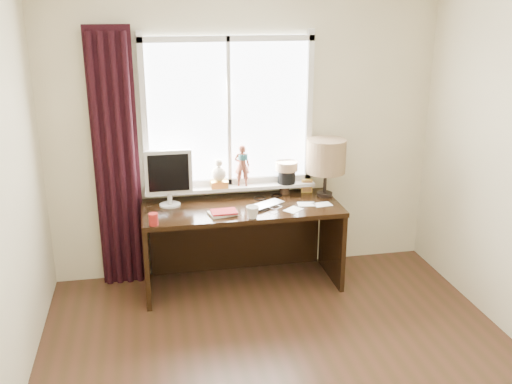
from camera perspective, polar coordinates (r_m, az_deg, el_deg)
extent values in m
cube|color=beige|center=(5.11, -1.09, 5.87)|extent=(3.50, 0.00, 2.60)
imported|color=silver|center=(4.89, 1.07, -1.29)|extent=(0.38, 0.35, 0.03)
imported|color=white|center=(4.61, -0.35, -2.00)|extent=(0.15, 0.14, 0.11)
cylinder|color=maroon|center=(4.55, -10.21, -2.70)|extent=(0.07, 0.07, 0.10)
cube|color=white|center=(5.03, -2.77, 7.97)|extent=(1.40, 0.02, 1.30)
cube|color=silver|center=(5.16, -2.62, 1.09)|extent=(1.50, 0.05, 0.05)
cube|color=silver|center=(4.93, -2.85, 15.08)|extent=(1.50, 0.05, 0.05)
cube|color=silver|center=(4.96, -11.12, 7.48)|extent=(0.05, 0.05, 1.40)
cube|color=silver|center=(5.16, 5.33, 8.19)|extent=(0.05, 0.05, 1.40)
cube|color=silver|center=(5.01, -2.73, 7.92)|extent=(0.03, 0.05, 1.30)
cube|color=silver|center=(5.13, -2.53, 0.50)|extent=(1.52, 0.18, 0.03)
cylinder|color=#3B0A0E|center=(5.01, -8.08, 1.57)|extent=(0.14, 0.14, 0.25)
cube|color=gold|center=(5.07, -3.70, 0.81)|extent=(0.15, 0.12, 0.06)
sphere|color=beige|center=(5.04, -3.73, 1.84)|extent=(0.13, 0.13, 0.13)
sphere|color=beige|center=(5.02, -3.75, 2.93)|extent=(0.07, 0.07, 0.07)
imported|color=brown|center=(5.07, -1.33, 2.69)|extent=(0.15, 0.12, 0.38)
cylinder|color=#1E4C51|center=(5.04, -1.32, 3.56)|extent=(0.10, 0.10, 0.05)
cylinder|color=black|center=(5.18, 3.07, 1.55)|extent=(0.16, 0.16, 0.12)
cylinder|color=#8C6B4C|center=(5.15, 3.09, 2.61)|extent=(0.20, 0.20, 0.08)
cube|color=black|center=(5.01, -13.76, 2.99)|extent=(0.38, 0.05, 2.25)
cylinder|color=black|center=(4.99, -15.36, 2.50)|extent=(0.06, 0.06, 2.20)
cylinder|color=black|center=(4.98, -14.33, 2.57)|extent=(0.06, 0.06, 2.20)
cylinder|color=black|center=(4.98, -13.30, 2.64)|extent=(0.06, 0.06, 2.20)
cylinder|color=black|center=(4.98, -12.26, 2.71)|extent=(0.06, 0.06, 2.20)
cube|color=black|center=(4.91, -1.44, -1.63)|extent=(1.70, 0.70, 0.04)
cube|color=black|center=(4.99, -10.89, -6.29)|extent=(0.04, 0.64, 0.71)
cube|color=black|center=(5.24, 7.60, -4.85)|extent=(0.04, 0.64, 0.71)
cube|color=black|center=(5.35, -2.02, -4.18)|extent=(1.60, 0.03, 0.71)
cylinder|color=beige|center=(4.96, -8.59, -1.27)|extent=(0.18, 0.18, 0.01)
cylinder|color=beige|center=(4.94, -8.62, -0.64)|extent=(0.04, 0.04, 0.10)
cube|color=beige|center=(4.87, -8.75, 1.97)|extent=(0.40, 0.04, 0.38)
cube|color=black|center=(4.85, -8.74, 1.89)|extent=(0.34, 0.01, 0.32)
cube|color=beige|center=(4.72, -3.37, -2.14)|extent=(0.25, 0.20, 0.02)
cube|color=maroon|center=(4.70, -3.24, -1.99)|extent=(0.22, 0.16, 0.01)
cylinder|color=black|center=(5.21, 2.87, 0.50)|extent=(0.09, 0.09, 0.12)
cylinder|color=black|center=(5.20, 2.69, 1.05)|extent=(0.01, 0.01, 0.22)
cylinder|color=black|center=(5.19, 3.03, 0.85)|extent=(0.01, 0.01, 0.19)
cylinder|color=black|center=(5.20, 2.84, 1.23)|extent=(0.01, 0.01, 0.25)
cylinder|color=black|center=(5.22, 3.04, 0.82)|extent=(0.01, 0.01, 0.17)
cube|color=gold|center=(5.24, 5.11, 0.61)|extent=(0.10, 0.03, 0.13)
cube|color=#996633|center=(5.23, 5.15, 0.57)|extent=(0.08, 0.02, 0.10)
cylinder|color=black|center=(5.19, 6.87, -0.20)|extent=(0.14, 0.14, 0.03)
cylinder|color=black|center=(5.15, 6.92, 1.12)|extent=(0.03, 0.03, 0.22)
cylinder|color=tan|center=(5.09, 7.02, 3.59)|extent=(0.35, 0.35, 0.30)
cube|color=white|center=(4.97, 6.68, -1.24)|extent=(0.16, 0.13, 0.00)
cube|color=white|center=(4.96, 5.05, -1.22)|extent=(0.17, 0.13, 0.00)
cube|color=white|center=(4.82, 3.74, -1.78)|extent=(0.19, 0.18, 0.00)
torus|color=black|center=(4.83, 0.63, -1.66)|extent=(0.17, 0.17, 0.01)
torus|color=black|center=(5.08, 0.38, -0.62)|extent=(0.13, 0.13, 0.01)
torus|color=black|center=(5.15, 2.05, -0.35)|extent=(0.13, 0.13, 0.01)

